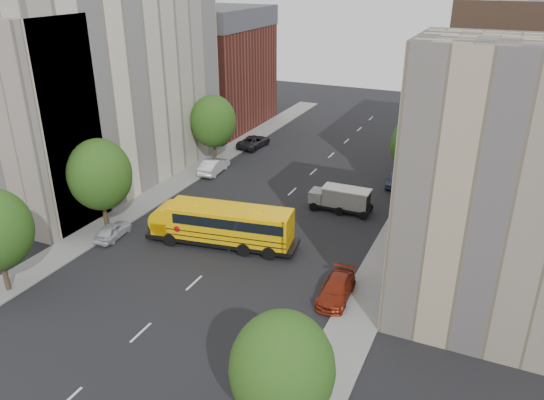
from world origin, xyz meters
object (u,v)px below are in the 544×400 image
Objects in this scene: safari_truck at (341,199)px; parked_car_2 at (254,141)px; street_tree_5 at (438,118)px; parked_car_4 at (395,180)px; street_tree_1 at (100,175)px; parked_car_1 at (214,166)px; street_tree_2 at (213,121)px; parked_car_0 at (113,231)px; street_tree_3 at (282,369)px; parked_car_3 at (336,289)px; street_tree_4 at (419,145)px; school_bus at (220,223)px.

parked_car_2 is at bearing 138.29° from safari_truck.
street_tree_5 reaches higher than safari_truck.
parked_car_4 is (3.11, 7.96, -0.55)m from safari_truck.
street_tree_1 is 1.67× the size of parked_car_1.
street_tree_2 is 20.31m from parked_car_4.
parked_car_1 is at bearing -62.08° from street_tree_2.
parked_car_4 is at bearing -171.07° from parked_car_1.
street_tree_2 reaches higher than parked_car_0.
parked_car_1 is at bearing -144.60° from street_tree_5.
street_tree_5 is at bearing -129.67° from parked_car_0.
safari_truck is (-5.31, 25.69, -3.26)m from street_tree_3.
parked_car_1 is at bearing 93.57° from parked_car_2.
street_tree_5 reaches higher than parked_car_1.
safari_truck is at bearing -146.50° from parked_car_0.
street_tree_1 is at bearing 172.30° from parked_car_3.
parked_car_2 is (-20.60, 7.01, -4.36)m from street_tree_4.
school_bus is 2.61× the size of parked_car_1.
street_tree_1 reaches higher than safari_truck.
street_tree_4 is at bearing -176.89° from parked_car_1.
street_tree_3 is at bearing -88.91° from parked_car_4.
school_bus is (-12.02, -16.31, -3.18)m from street_tree_4.
parked_car_3 is at bearing -90.49° from parked_car_4.
street_tree_2 is 38.83m from street_tree_3.
parked_car_3 is at bearing 129.35° from parked_car_2.
parked_car_2 is at bearing 161.10° from parked_car_4.
parked_car_0 is at bearing 93.57° from parked_car_2.
parked_car_4 is at bearing 52.39° from school_bus.
safari_truck is 1.03× the size of parked_car_2.
street_tree_3 reaches higher than parked_car_1.
street_tree_1 is 1.49× the size of safari_truck.
safari_truck is 1.41× the size of parked_car_0.
school_bus is at bearing 9.60° from street_tree_1.
parked_car_2 is (0.00, 25.92, 0.07)m from parked_car_0.
parked_car_0 is 1.01× the size of parked_car_4.
street_tree_4 is 1.53× the size of safari_truck.
street_tree_1 reaches higher than parked_car_4.
street_tree_1 reaches higher than school_bus.
street_tree_5 reaches higher than parked_car_3.
street_tree_5 is 1.99× the size of parked_car_0.
parked_car_4 is (9.82, 17.96, -1.26)m from school_bus.
school_bus is 9.05m from parked_car_0.
safari_truck is at bearing -113.98° from parked_car_4.
street_tree_5 is at bearing 58.05° from school_bus.
street_tree_2 is at bearing 133.21° from parked_car_3.
parked_car_3 reaches higher than parked_car_4.
school_bus is at bearing -121.32° from parked_car_4.
parked_car_2 is (0.00, 9.66, -0.06)m from parked_car_1.
street_tree_3 is 0.95× the size of street_tree_5.
parked_car_1 is at bearing -95.98° from parked_car_0.
parked_car_0 is at bearing -85.77° from street_tree_2.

